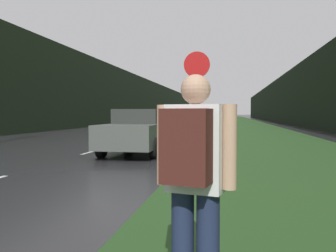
# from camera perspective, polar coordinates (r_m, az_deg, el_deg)

# --- Properties ---
(grass_verge) EXTENTS (6.00, 240.00, 0.02)m
(grass_verge) POSITION_cam_1_polar(r_m,az_deg,el_deg) (38.13, 12.46, 0.02)
(grass_verge) COLOR #26471E
(grass_verge) RESTS_ON ground_plane
(lane_stripe_c) EXTENTS (0.12, 3.00, 0.01)m
(lane_stripe_c) POSITION_cam_1_polar(r_m,az_deg,el_deg) (13.36, -11.11, -3.76)
(lane_stripe_c) COLOR silver
(lane_stripe_c) RESTS_ON ground_plane
(lane_stripe_d) EXTENTS (0.12, 3.00, 0.01)m
(lane_stripe_d) POSITION_cam_1_polar(r_m,az_deg,el_deg) (20.03, -3.93, -1.78)
(lane_stripe_d) COLOR silver
(lane_stripe_d) RESTS_ON ground_plane
(treeline_far_side) EXTENTS (2.00, 140.00, 6.88)m
(treeline_far_side) POSITION_cam_1_polar(r_m,az_deg,el_deg) (50.18, -6.71, 4.46)
(treeline_far_side) COLOR black
(treeline_far_side) RESTS_ON ground_plane
(treeline_near_side) EXTENTS (2.00, 140.00, 6.30)m
(treeline_near_side) POSITION_cam_1_polar(r_m,az_deg,el_deg) (48.72, 19.03, 4.09)
(treeline_near_side) COLOR black
(treeline_near_side) RESTS_ON ground_plane
(stop_sign) EXTENTS (0.60, 0.07, 2.77)m
(stop_sign) POSITION_cam_1_polar(r_m,az_deg,el_deg) (8.25, 4.62, 4.12)
(stop_sign) COLOR slate
(stop_sign) RESTS_ON ground_plane
(hitchhiker_with_backpack) EXTENTS (0.55, 0.45, 1.62)m
(hitchhiker_with_backpack) POSITION_cam_1_polar(r_m,az_deg,el_deg) (2.41, 4.13, -8.04)
(hitchhiker_with_backpack) COLOR #1E2847
(hitchhiker_with_backpack) RESTS_ON ground_plane
(car_passing_near) EXTENTS (1.84, 4.63, 1.48)m
(car_passing_near) POSITION_cam_1_polar(r_m,az_deg,el_deg) (12.09, -4.56, -0.79)
(car_passing_near) COLOR #4C514C
(car_passing_near) RESTS_ON ground_plane
(car_passing_far) EXTENTS (1.98, 4.04, 1.38)m
(car_passing_far) POSITION_cam_1_polar(r_m,az_deg,el_deg) (24.95, 2.92, 0.56)
(car_passing_far) COLOR #2D3856
(car_passing_far) RESTS_ON ground_plane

